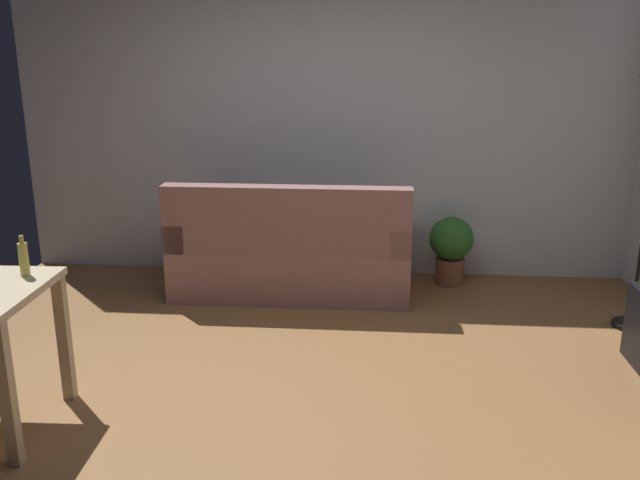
% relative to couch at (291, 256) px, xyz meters
% --- Properties ---
extents(ground_plane, '(5.20, 4.40, 0.02)m').
position_rel_couch_xyz_m(ground_plane, '(0.22, -1.59, -0.32)').
color(ground_plane, olive).
extents(wall_rear, '(5.20, 0.10, 2.70)m').
position_rel_couch_xyz_m(wall_rear, '(0.22, 0.61, 1.04)').
color(wall_rear, silver).
rests_on(wall_rear, ground_plane).
extents(couch, '(1.85, 0.84, 0.92)m').
position_rel_couch_xyz_m(couch, '(0.00, 0.00, 0.00)').
color(couch, '#996B66').
rests_on(couch, ground_plane).
extents(potted_plant, '(0.36, 0.36, 0.57)m').
position_rel_couch_xyz_m(potted_plant, '(1.28, 0.31, 0.02)').
color(potted_plant, brown).
rests_on(potted_plant, ground_plane).
extents(bottle_squat, '(0.05, 0.05, 0.21)m').
position_rel_couch_xyz_m(bottle_squat, '(-1.13, -1.91, 0.54)').
color(bottle_squat, '#BCB24C').
rests_on(bottle_squat, desk).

